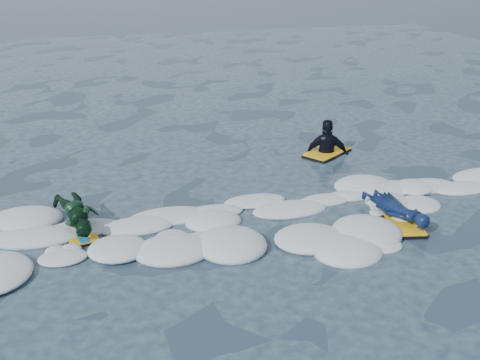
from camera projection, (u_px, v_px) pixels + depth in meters
name	position (u px, v px, depth m)	size (l,w,h in m)	color
ground	(235.00, 257.00, 8.84)	(120.00, 120.00, 0.00)	#162E36
foam_band	(219.00, 226.00, 9.76)	(12.00, 3.10, 0.30)	silver
prone_woman_unit	(398.00, 210.00, 9.89)	(0.82, 1.50, 0.36)	black
prone_child_unit	(79.00, 216.00, 9.53)	(0.83, 1.35, 0.49)	black
waiting_rider_unit	(327.00, 156.00, 12.90)	(1.23, 1.10, 1.63)	black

